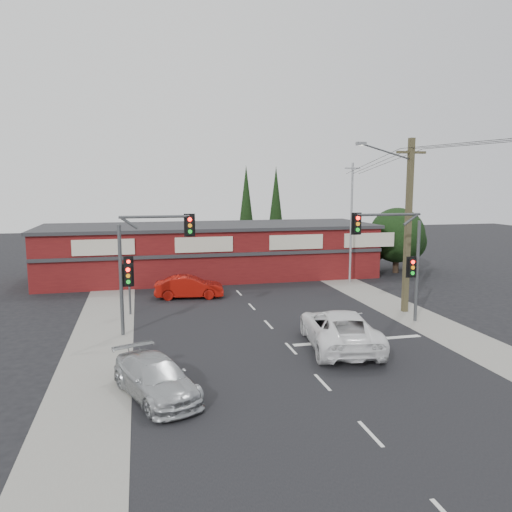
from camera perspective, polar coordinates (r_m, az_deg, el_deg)
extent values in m
plane|color=black|center=(24.86, 2.69, -9.17)|extent=(120.00, 120.00, 0.00)
cube|color=black|center=(29.51, 0.01, -6.35)|extent=(14.00, 70.00, 0.01)
cube|color=gray|center=(28.84, -16.79, -7.04)|extent=(3.00, 70.00, 0.02)
cube|color=gray|center=(32.47, 14.84, -5.27)|extent=(3.00, 70.00, 0.02)
cube|color=silver|center=(24.69, 11.61, -9.42)|extent=(6.50, 0.35, 0.01)
imported|color=white|center=(23.39, 9.50, -8.18)|extent=(3.82, 6.62, 1.73)
imported|color=#AFB3B5|center=(18.35, -11.40, -13.51)|extent=(3.43, 5.05, 1.36)
imported|color=#9A1109|center=(33.12, -7.64, -3.53)|extent=(4.61, 2.06, 1.47)
cube|color=silver|center=(16.21, 12.95, -19.17)|extent=(0.12, 1.60, 0.01)
cube|color=silver|center=(19.56, 7.61, -14.11)|extent=(0.12, 1.60, 0.01)
cube|color=silver|center=(23.12, 4.01, -10.49)|extent=(0.12, 1.60, 0.01)
cube|color=silver|center=(26.81, 1.44, -7.83)|extent=(0.12, 1.60, 0.01)
cube|color=silver|center=(30.59, -0.48, -5.81)|extent=(0.12, 1.60, 0.01)
cube|color=silver|center=(34.42, -1.96, -4.23)|extent=(0.12, 1.60, 0.01)
cube|color=silver|center=(38.30, -3.14, -2.97)|extent=(0.12, 1.60, 0.01)
cube|color=silver|center=(42.20, -4.11, -1.94)|extent=(0.12, 1.60, 0.01)
cube|color=#551112|center=(40.56, -5.26, 0.48)|extent=(26.00, 8.00, 4.00)
cube|color=#2D2D30|center=(40.33, -5.29, 3.43)|extent=(26.40, 8.40, 0.25)
cube|color=beige|center=(36.10, -17.03, 0.96)|extent=(4.20, 0.12, 1.10)
cube|color=beige|center=(36.30, -5.95, 1.31)|extent=(4.20, 0.12, 1.10)
cube|color=beige|center=(37.82, 4.63, 1.61)|extent=(4.20, 0.12, 1.10)
cube|color=beige|center=(40.07, 12.83, 1.80)|extent=(4.20, 0.12, 1.10)
cube|color=#2D2D30|center=(36.50, -4.36, 0.10)|extent=(26.00, 0.15, 0.25)
cylinder|color=#2D2116|center=(43.76, 15.69, -0.69)|extent=(0.50, 0.50, 1.80)
sphere|color=black|center=(43.48, 15.80, 2.31)|extent=(4.60, 4.60, 4.60)
sphere|color=black|center=(45.15, 16.82, 1.58)|extent=(3.40, 3.40, 3.40)
sphere|color=black|center=(44.20, 13.41, 1.31)|extent=(2.80, 2.80, 2.80)
cylinder|color=#2D2116|center=(48.30, -1.11, 0.55)|extent=(0.24, 0.24, 2.00)
cone|color=black|center=(47.91, -1.13, 5.89)|extent=(1.80, 1.80, 7.50)
cylinder|color=#2D2116|center=(51.06, 2.26, 0.96)|extent=(0.24, 0.24, 2.00)
cone|color=black|center=(50.69, 2.29, 6.01)|extent=(1.80, 1.80, 7.50)
cylinder|color=#47494C|center=(25.26, -15.18, -2.74)|extent=(0.18, 0.18, 5.50)
cylinder|color=#47494C|center=(24.87, -11.52, 4.42)|extent=(3.40, 0.14, 0.14)
cylinder|color=#47494C|center=(24.88, -14.24, 3.64)|extent=(0.82, 0.14, 0.63)
cube|color=black|center=(25.01, -7.59, 3.50)|extent=(0.32, 0.22, 0.95)
cube|color=black|center=(25.08, -7.60, 3.51)|extent=(0.55, 0.04, 1.15)
cylinder|color=#FF0C07|center=(24.86, -7.57, 4.17)|extent=(0.20, 0.06, 0.20)
cylinder|color=orange|center=(24.88, -7.56, 3.48)|extent=(0.20, 0.06, 0.20)
cylinder|color=#0CE526|center=(24.91, -7.54, 2.79)|extent=(0.20, 0.06, 0.20)
cube|color=black|center=(25.20, -14.40, -2.16)|extent=(0.32, 0.22, 0.95)
cube|color=black|center=(25.27, -14.40, -2.13)|extent=(0.55, 0.04, 1.15)
cylinder|color=#FF0C07|center=(25.03, -14.43, -1.53)|extent=(0.20, 0.06, 0.20)
cylinder|color=orange|center=(25.08, -14.41, -2.21)|extent=(0.20, 0.06, 0.20)
cylinder|color=#0CE526|center=(25.13, -14.38, -2.88)|extent=(0.20, 0.06, 0.20)
cylinder|color=#47494C|center=(28.29, 17.94, -1.70)|extent=(0.18, 0.18, 5.50)
cylinder|color=#47494C|center=(27.05, 14.96, 4.60)|extent=(3.60, 0.14, 0.14)
cylinder|color=#47494C|center=(27.69, 17.24, 3.96)|extent=(0.82, 0.14, 0.63)
cube|color=black|center=(26.28, 11.45, 3.63)|extent=(0.32, 0.22, 0.95)
cube|color=black|center=(26.35, 11.39, 3.64)|extent=(0.55, 0.04, 1.15)
cylinder|color=#FF0C07|center=(26.14, 11.59, 4.26)|extent=(0.20, 0.06, 0.20)
cylinder|color=orange|center=(26.17, 11.57, 3.61)|extent=(0.20, 0.06, 0.20)
cylinder|color=#0CE526|center=(26.19, 11.55, 2.95)|extent=(0.20, 0.06, 0.20)
cube|color=black|center=(28.07, 17.35, -1.23)|extent=(0.32, 0.22, 0.95)
cube|color=black|center=(28.13, 17.28, -1.21)|extent=(0.55, 0.04, 1.15)
cylinder|color=#FF0C07|center=(27.91, 17.51, -0.67)|extent=(0.20, 0.06, 0.20)
cylinder|color=orange|center=(27.96, 17.49, -1.28)|extent=(0.20, 0.06, 0.20)
cylinder|color=#0CE526|center=(28.01, 17.46, -1.88)|extent=(0.20, 0.06, 0.20)
cylinder|color=#47494C|center=(29.42, -14.26, -3.67)|extent=(0.12, 0.12, 3.00)
cube|color=black|center=(29.18, -14.35, -1.17)|extent=(0.32, 0.22, 0.95)
cube|color=black|center=(29.25, -14.35, -1.15)|extent=(0.55, 0.04, 1.15)
cylinder|color=#FF0C07|center=(29.01, -14.37, -0.62)|extent=(0.20, 0.06, 0.20)
cylinder|color=orange|center=(29.05, -14.35, -1.21)|extent=(0.20, 0.06, 0.20)
cylinder|color=#0CE526|center=(29.10, -14.33, -1.79)|extent=(0.20, 0.06, 0.20)
cube|color=#4E462C|center=(29.97, 16.98, 3.21)|extent=(0.30, 0.30, 10.00)
cube|color=#4E462C|center=(29.93, 17.32, 11.24)|extent=(1.80, 0.14, 0.14)
cylinder|color=#47494C|center=(29.03, 14.69, 11.45)|extent=(3.23, 0.39, 0.89)
cube|color=slate|center=(28.21, 11.93, 12.46)|extent=(0.55, 0.25, 0.18)
cylinder|color=silver|center=(28.21, 11.92, 12.26)|extent=(0.28, 0.28, 0.05)
cylinder|color=gray|center=(38.24, 10.82, 3.67)|extent=(0.16, 0.16, 9.00)
cube|color=gray|center=(38.14, 10.99, 9.82)|extent=(1.20, 0.10, 0.10)
cylinder|color=black|center=(33.72, 12.84, 10.34)|extent=(0.73, 9.01, 1.22)
cylinder|color=black|center=(33.98, 13.76, 10.29)|extent=(0.52, 9.00, 1.22)
cylinder|color=black|center=(34.25, 14.66, 10.24)|extent=(0.31, 9.00, 1.22)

